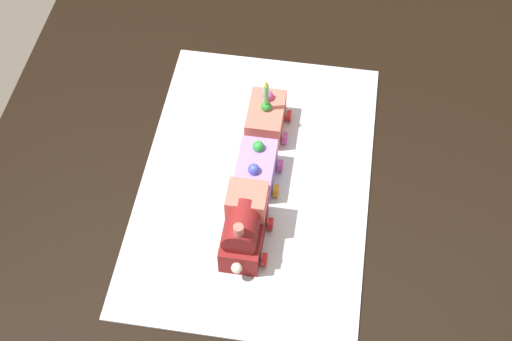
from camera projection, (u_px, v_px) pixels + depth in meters
The scene contains 7 objects.
ground_plane at pixel (259, 330), 1.94m from camera, with size 8.00×8.00×0.00m, color #6B6054.
dining_table at pixel (260, 193), 1.43m from camera, with size 1.40×1.00×0.74m.
cake_board at pixel (256, 181), 1.31m from camera, with size 0.60×0.40×0.00m, color silver.
cake_locomotive at pixel (246, 226), 1.20m from camera, with size 0.14×0.08×0.12m.
cake_car_flatbed_lavender at pixel (258, 170), 1.29m from camera, with size 0.10×0.08×0.07m.
cake_car_caboose_coral at pixel (268, 118), 1.36m from camera, with size 0.10×0.08×0.07m.
birthday_candle at pixel (268, 93), 1.30m from camera, with size 0.01×0.01×0.06m.
Camera 1 is at (-0.80, -0.12, 1.81)m, focal length 52.06 mm.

